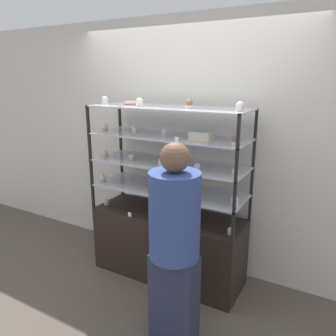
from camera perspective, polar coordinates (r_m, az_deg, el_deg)
name	(u,v)px	position (r m, az deg, el deg)	size (l,w,h in m)	color
ground_plane	(168,274)	(3.63, 0.00, -17.94)	(20.00, 20.00, 0.00)	brown
back_wall	(187,146)	(3.46, 3.32, 3.81)	(8.00, 0.05, 2.60)	silver
display_base	(168,245)	(3.45, 0.00, -13.19)	(1.52, 0.53, 0.69)	black
display_riser_lower	(168,190)	(3.21, 0.00, -3.87)	(1.52, 0.53, 0.26)	black
display_riser_middle	(168,164)	(3.13, 0.00, 0.69)	(1.52, 0.53, 0.26)	black
display_riser_upper	(168,137)	(3.07, 0.00, 5.46)	(1.52, 0.53, 0.26)	black
display_riser_top	(168,108)	(3.04, 0.00, 10.37)	(1.52, 0.53, 0.26)	black
layer_cake_centerpiece	(160,180)	(3.30, -1.33, -2.14)	(0.16, 0.16, 0.10)	#DBBC84
sheet_cake_frosted	(201,136)	(2.86, 5.81, 5.63)	(0.19, 0.13, 0.07)	beige
cupcake_0	(106,202)	(3.58, -10.68, -5.80)	(0.06, 0.06, 0.07)	#CCB28C
cupcake_1	(161,215)	(3.20, -1.25, -8.11)	(0.06, 0.06, 0.07)	beige
cupcake_2	(231,231)	(2.94, 10.85, -10.72)	(0.06, 0.06, 0.07)	#CCB28C
price_tag_0	(130,214)	(3.25, -6.69, -8.04)	(0.04, 0.00, 0.04)	white
cupcake_3	(103,178)	(3.48, -11.29, -1.74)	(0.07, 0.07, 0.08)	#CCB28C
cupcake_4	(185,192)	(3.01, 3.06, -4.19)	(0.07, 0.07, 0.08)	#CCB28C
cupcake_5	(235,200)	(2.86, 11.54, -5.55)	(0.07, 0.07, 0.08)	white
price_tag_1	(195,202)	(2.82, 4.77, -5.95)	(0.04, 0.00, 0.04)	white
cupcake_6	(105,153)	(3.44, -10.91, 2.52)	(0.06, 0.06, 0.07)	#CCB28C
cupcake_7	(131,157)	(3.23, -6.38, 1.88)	(0.06, 0.06, 0.07)	#CCB28C
cupcake_8	(161,162)	(3.03, -1.20, 1.05)	(0.06, 0.06, 0.07)	white
cupcake_9	(197,167)	(2.87, 5.10, 0.18)	(0.06, 0.06, 0.07)	white
cupcake_10	(235,172)	(2.75, 11.65, -0.77)	(0.06, 0.06, 0.07)	beige
price_tag_2	(163,168)	(2.88, -0.87, 0.08)	(0.04, 0.00, 0.04)	white
cupcake_11	(105,127)	(3.41, -10.97, 7.01)	(0.06, 0.06, 0.08)	#CCB28C
cupcake_12	(135,129)	(3.21, -5.76, 6.71)	(0.06, 0.06, 0.08)	beige
cupcake_13	(165,133)	(2.99, -0.57, 6.13)	(0.06, 0.06, 0.08)	#CCB28C
cupcake_14	(236,141)	(2.68, 11.68, 4.67)	(0.06, 0.06, 0.08)	beige
price_tag_3	(177,139)	(2.75, 1.52, 5.01)	(0.04, 0.00, 0.04)	white
cupcake_15	(105,100)	(3.39, -10.92, 11.50)	(0.06, 0.06, 0.08)	white
cupcake_16	(139,102)	(3.07, -5.01, 11.32)	(0.06, 0.06, 0.08)	white
cupcake_17	(189,104)	(2.86, 3.67, 11.04)	(0.06, 0.06, 0.08)	white
cupcake_18	(240,107)	(2.68, 12.41, 10.40)	(0.06, 0.06, 0.08)	beige
price_tag_4	(120,105)	(3.03, -8.29, 10.87)	(0.04, 0.00, 0.04)	white
donut_glazed	(131,103)	(3.32, -6.49, 11.23)	(0.14, 0.14, 0.03)	#EFB2BC
customer_figure	(174,242)	(2.44, 1.12, -12.77)	(0.37, 0.37, 1.58)	#282D47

